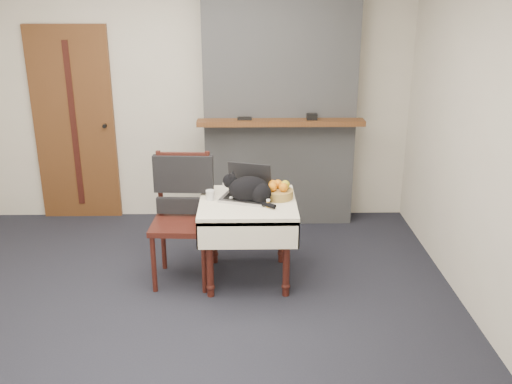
% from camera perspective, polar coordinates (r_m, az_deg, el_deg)
% --- Properties ---
extents(ground, '(4.50, 4.50, 0.00)m').
position_cam_1_polar(ground, '(4.48, -8.28, -11.70)').
color(ground, black).
rests_on(ground, ground).
extents(room_shell, '(4.52, 4.01, 2.61)m').
position_cam_1_polar(room_shell, '(4.33, -8.69, 12.08)').
color(room_shell, beige).
rests_on(room_shell, ground).
extents(door, '(0.82, 0.10, 2.00)m').
position_cam_1_polar(door, '(6.18, -17.69, 6.40)').
color(door, brown).
rests_on(door, ground).
extents(chimney, '(1.62, 0.48, 2.60)m').
position_cam_1_polar(chimney, '(5.75, 2.38, 9.40)').
color(chimney, gray).
rests_on(chimney, ground).
extents(side_table, '(0.78, 0.78, 0.70)m').
position_cam_1_polar(side_table, '(4.66, -0.83, -2.18)').
color(side_table, '#3C1510').
rests_on(side_table, ground).
extents(laptop, '(0.45, 0.41, 0.27)m').
position_cam_1_polar(laptop, '(4.67, -0.94, 0.25)').
color(laptop, '#B7B7BC').
rests_on(laptop, side_table).
extents(cat, '(0.44, 0.35, 0.24)m').
position_cam_1_polar(cat, '(4.56, -0.60, 0.25)').
color(cat, black).
rests_on(cat, side_table).
extents(cream_jar, '(0.07, 0.07, 0.08)m').
position_cam_1_polar(cream_jar, '(4.64, -4.59, -0.31)').
color(cream_jar, silver).
rests_on(cream_jar, side_table).
extents(pill_bottle, '(0.03, 0.03, 0.07)m').
position_cam_1_polar(pill_bottle, '(4.47, 1.23, -1.13)').
color(pill_bottle, '#AB6D15').
rests_on(pill_bottle, side_table).
extents(fruit_basket, '(0.25, 0.25, 0.14)m').
position_cam_1_polar(fruit_basket, '(4.67, 2.24, 0.08)').
color(fruit_basket, '#AB8C45').
rests_on(fruit_basket, side_table).
extents(desk_clutter, '(0.13, 0.02, 0.01)m').
position_cam_1_polar(desk_clutter, '(4.64, 1.63, -0.70)').
color(desk_clutter, black).
rests_on(desk_clutter, side_table).
extents(chair, '(0.51, 0.50, 1.07)m').
position_cam_1_polar(chair, '(4.73, -7.34, -0.75)').
color(chair, '#3C1510').
rests_on(chair, ground).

